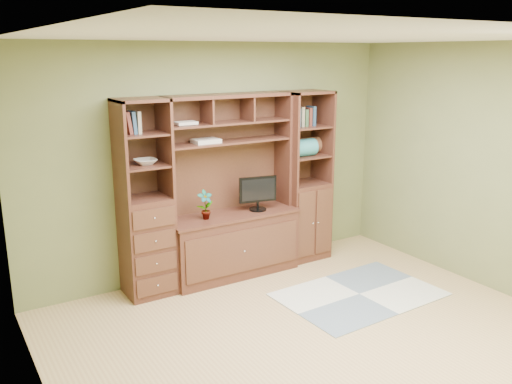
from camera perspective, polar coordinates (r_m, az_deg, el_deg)
room at (r=4.52m, az=7.63°, el=-0.85°), size 4.60×4.10×2.64m
center_hutch at (r=6.01m, az=-2.50°, el=0.42°), size 1.54×0.53×2.05m
left_tower at (r=5.64m, az=-11.59°, el=-0.80°), size 0.50×0.45×2.05m
right_tower at (r=6.59m, az=5.13°, el=1.63°), size 0.55×0.45×2.05m
rug at (r=5.92m, az=10.82°, el=-10.53°), size 1.68×1.15×0.01m
monitor at (r=6.14m, az=0.19°, el=0.51°), size 0.47×0.28×0.54m
orchid at (r=5.85m, az=-5.35°, el=-1.36°), size 0.17×0.12×0.32m
magazines at (r=5.86m, az=-5.30°, el=5.38°), size 0.28×0.21×0.04m
bowl at (r=5.56m, az=-11.57°, el=3.14°), size 0.23×0.23×0.06m
blanket_teal at (r=6.42m, az=4.80°, el=4.65°), size 0.35×0.20×0.20m
blanket_red at (r=6.64m, az=5.45°, el=4.91°), size 0.35×0.19×0.19m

